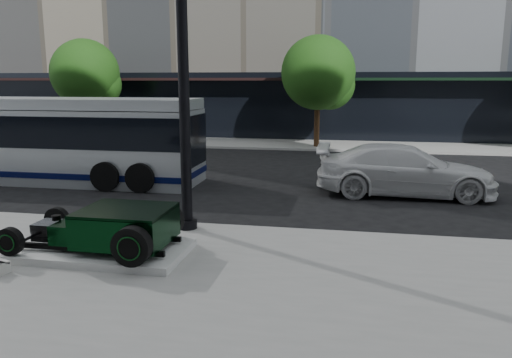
% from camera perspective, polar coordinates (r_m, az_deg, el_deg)
% --- Properties ---
extents(ground, '(120.00, 120.00, 0.00)m').
position_cam_1_polar(ground, '(13.98, -1.00, -3.42)').
color(ground, black).
rests_on(ground, ground).
extents(sidewalk_far, '(70.00, 4.00, 0.12)m').
position_cam_1_polar(sidewalk_far, '(27.59, 4.97, 3.94)').
color(sidewalk_far, gray).
rests_on(sidewalk_far, ground).
extents(street_trees, '(29.80, 3.80, 5.70)m').
position_cam_1_polar(street_trees, '(26.36, 7.42, 11.63)').
color(street_trees, black).
rests_on(street_trees, sidewalk_far).
extents(display_plinth, '(3.40, 1.80, 0.15)m').
position_cam_1_polar(display_plinth, '(10.52, -17.20, -7.78)').
color(display_plinth, silver).
rests_on(display_plinth, sidewalk_near).
extents(hot_rod, '(3.22, 2.00, 0.81)m').
position_cam_1_polar(hot_rod, '(10.22, -15.70, -5.30)').
color(hot_rod, black).
rests_on(hot_rod, display_plinth).
extents(lamppost, '(0.45, 0.45, 8.14)m').
position_cam_1_polar(lamppost, '(11.38, -8.33, 12.88)').
color(lamppost, black).
rests_on(lamppost, sidewalk_near).
extents(transit_bus, '(12.12, 2.88, 2.92)m').
position_cam_1_polar(transit_bus, '(19.52, -24.08, 4.23)').
color(transit_bus, silver).
rests_on(transit_bus, ground).
extents(white_sedan, '(5.44, 2.25, 1.57)m').
position_cam_1_polar(white_sedan, '(16.18, 16.62, 0.98)').
color(white_sedan, white).
rests_on(white_sedan, ground).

